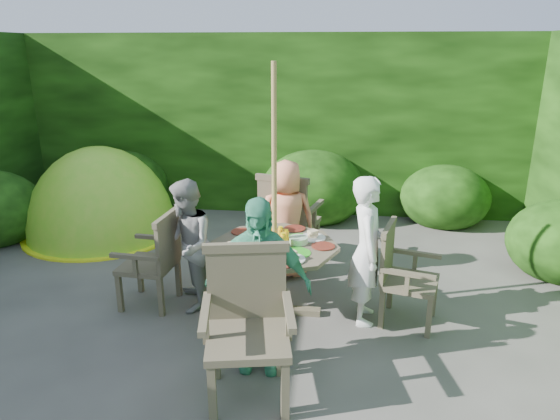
# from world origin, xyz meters

# --- Properties ---
(ground) EXTENTS (60.00, 60.00, 0.00)m
(ground) POSITION_xyz_m (0.00, 0.00, 0.00)
(ground) COLOR #4C4944
(ground) RESTS_ON ground
(hedge_enclosure) EXTENTS (9.00, 9.00, 2.50)m
(hedge_enclosure) POSITION_xyz_m (0.00, 1.33, 1.25)
(hedge_enclosure) COLOR black
(hedge_enclosure) RESTS_ON ground
(patio_table) EXTENTS (1.17, 1.17, 0.80)m
(patio_table) POSITION_xyz_m (0.42, 0.61, 0.56)
(patio_table) COLOR #453E2D
(patio_table) RESTS_ON ground
(parasol_pole) EXTENTS (0.04, 0.04, 2.20)m
(parasol_pole) POSITION_xyz_m (0.41, 0.61, 1.10)
(parasol_pole) COLOR olive
(parasol_pole) RESTS_ON ground
(garden_chair_right) EXTENTS (0.56, 0.60, 0.84)m
(garden_chair_right) POSITION_xyz_m (1.52, 0.60, 0.45)
(garden_chair_right) COLOR #453E2D
(garden_chair_right) RESTS_ON ground
(garden_chair_left) EXTENTS (0.50, 0.55, 0.86)m
(garden_chair_left) POSITION_xyz_m (-0.69, 0.63, 0.46)
(garden_chair_left) COLOR #453E2D
(garden_chair_left) RESTS_ON ground
(garden_chair_back) EXTENTS (0.72, 0.67, 1.00)m
(garden_chair_back) POSITION_xyz_m (0.41, 1.70, 0.53)
(garden_chair_back) COLOR #453E2D
(garden_chair_back) RESTS_ON ground
(garden_chair_front) EXTENTS (0.69, 0.63, 1.00)m
(garden_chair_front) POSITION_xyz_m (0.37, -0.48, 0.53)
(garden_chair_front) COLOR #453E2D
(garden_chair_front) RESTS_ON ground
(child_right) EXTENTS (0.32, 0.48, 1.30)m
(child_right) POSITION_xyz_m (1.21, 0.59, 0.65)
(child_right) COLOR white
(child_right) RESTS_ON ground
(child_left) EXTENTS (0.62, 0.70, 1.21)m
(child_left) POSITION_xyz_m (-0.39, 0.63, 0.60)
(child_left) COLOR gray
(child_left) RESTS_ON ground
(child_back) EXTENTS (0.69, 0.54, 1.24)m
(child_back) POSITION_xyz_m (0.43, 1.41, 0.62)
(child_back) COLOR #F69165
(child_back) RESTS_ON ground
(child_front) EXTENTS (0.78, 0.33, 1.33)m
(child_front) POSITION_xyz_m (0.40, -0.19, 0.67)
(child_front) COLOR #48A880
(child_front) RESTS_ON ground
(dome_tent) EXTENTS (2.16, 2.16, 2.26)m
(dome_tent) POSITION_xyz_m (-2.07, 2.39, 0.00)
(dome_tent) COLOR #81DB2A
(dome_tent) RESTS_ON ground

